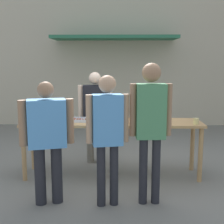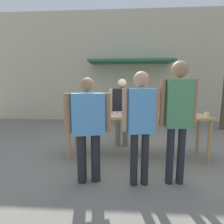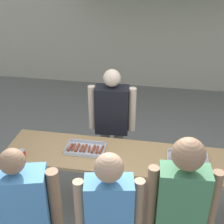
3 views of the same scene
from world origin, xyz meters
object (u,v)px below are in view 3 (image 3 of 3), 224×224
(condiment_jar_ketchup, at_px, (22,153))
(person_server_behind_table, at_px, (112,118))
(person_customer_waiting_in_line, at_px, (109,223))
(food_tray_sausages, at_px, (85,149))
(condiment_jar_mustard, at_px, (13,152))
(food_tray_buns, at_px, (187,159))
(person_customer_holding_hotdog, at_px, (22,214))
(person_customer_with_cup, at_px, (180,216))

(condiment_jar_ketchup, xyz_separation_m, person_server_behind_table, (0.85, 0.84, 0.05))
(person_customer_waiting_in_line, bearing_deg, food_tray_sausages, -77.16)
(condiment_jar_mustard, bearing_deg, food_tray_sausages, 17.12)
(condiment_jar_mustard, xyz_separation_m, person_server_behind_table, (0.95, 0.85, 0.05))
(food_tray_buns, height_order, person_server_behind_table, person_server_behind_table)
(person_customer_holding_hotdog, xyz_separation_m, person_customer_waiting_in_line, (0.76, -0.04, 0.08))
(condiment_jar_mustard, height_order, person_customer_holding_hotdog, person_customer_holding_hotdog)
(food_tray_sausages, relative_size, condiment_jar_ketchup, 5.86)
(condiment_jar_ketchup, relative_size, person_customer_with_cup, 0.04)
(food_tray_sausages, bearing_deg, person_customer_with_cup, -45.21)
(condiment_jar_mustard, bearing_deg, person_customer_with_cup, -23.96)
(condiment_jar_ketchup, xyz_separation_m, person_customer_holding_hotdog, (0.37, -0.82, 0.00))
(food_tray_buns, relative_size, condiment_jar_ketchup, 5.73)
(condiment_jar_mustard, xyz_separation_m, person_customer_with_cup, (1.76, -0.78, 0.18))
(person_server_behind_table, bearing_deg, person_customer_waiting_in_line, -84.22)
(condiment_jar_mustard, relative_size, person_customer_waiting_in_line, 0.05)
(person_customer_holding_hotdog, height_order, person_customer_with_cup, person_customer_with_cup)
(food_tray_buns, distance_m, person_customer_holding_hotdog, 1.75)
(food_tray_buns, height_order, condiment_jar_ketchup, condiment_jar_ketchup)
(condiment_jar_ketchup, height_order, person_customer_holding_hotdog, person_customer_holding_hotdog)
(food_tray_buns, height_order, person_customer_with_cup, person_customer_with_cup)
(food_tray_sausages, height_order, person_customer_waiting_in_line, person_customer_waiting_in_line)
(person_customer_holding_hotdog, bearing_deg, food_tray_sausages, -120.20)
(condiment_jar_mustard, height_order, person_server_behind_table, person_server_behind_table)
(condiment_jar_ketchup, bearing_deg, person_server_behind_table, 44.60)
(condiment_jar_mustard, bearing_deg, person_server_behind_table, 41.67)
(food_tray_sausages, height_order, person_server_behind_table, person_server_behind_table)
(food_tray_buns, xyz_separation_m, condiment_jar_ketchup, (-1.78, -0.23, 0.02))
(food_tray_sausages, xyz_separation_m, person_customer_waiting_in_line, (0.47, -1.08, 0.10))
(food_tray_sausages, xyz_separation_m, condiment_jar_ketchup, (-0.65, -0.22, 0.02))
(food_tray_sausages, xyz_separation_m, person_customer_with_cup, (1.01, -1.02, 0.21))
(person_customer_waiting_in_line, bearing_deg, condiment_jar_ketchup, -48.07)
(person_customer_with_cup, height_order, person_customer_waiting_in_line, person_customer_with_cup)
(food_tray_sausages, relative_size, food_tray_buns, 1.02)
(food_tray_buns, relative_size, person_server_behind_table, 0.27)
(condiment_jar_ketchup, distance_m, person_customer_waiting_in_line, 1.42)
(person_server_behind_table, relative_size, person_customer_waiting_in_line, 0.98)
(food_tray_sausages, height_order, condiment_jar_ketchup, condiment_jar_ketchup)
(person_customer_with_cup, xyz_separation_m, person_customer_waiting_in_line, (-0.53, -0.07, -0.10))
(person_customer_with_cup, distance_m, person_customer_waiting_in_line, 0.55)
(food_tray_sausages, distance_m, condiment_jar_mustard, 0.79)
(condiment_jar_mustard, distance_m, person_customer_waiting_in_line, 1.50)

